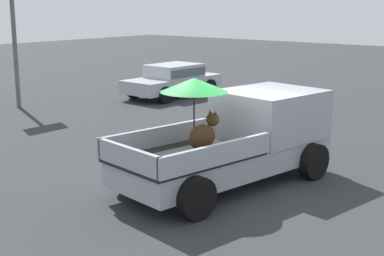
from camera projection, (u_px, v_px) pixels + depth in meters
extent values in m
plane|color=#2D3033|center=(225.00, 185.00, 11.85)|extent=(80.00, 80.00, 0.00)
cylinder|color=black|center=(247.00, 145.00, 13.62)|extent=(0.83, 0.40, 0.80)
cylinder|color=black|center=(313.00, 161.00, 12.20)|extent=(0.83, 0.40, 0.80)
cylinder|color=black|center=(131.00, 173.00, 11.33)|extent=(0.83, 0.40, 0.80)
cylinder|color=black|center=(196.00, 198.00, 9.91)|extent=(0.83, 0.40, 0.80)
cube|color=#9EA3AD|center=(226.00, 159.00, 11.73)|extent=(5.21, 2.54, 0.50)
cube|color=#9EA3AD|center=(270.00, 114.00, 12.46)|extent=(2.36, 2.16, 1.08)
cube|color=#4C606B|center=(298.00, 100.00, 13.07)|extent=(0.32, 1.71, 0.64)
cube|color=black|center=(185.00, 157.00, 10.91)|extent=(3.05, 2.24, 0.06)
cube|color=#9EA3AD|center=(156.00, 137.00, 11.53)|extent=(2.78, 0.52, 0.40)
cube|color=#9EA3AD|center=(218.00, 155.00, 10.20)|extent=(2.78, 0.52, 0.40)
cube|color=#9EA3AD|center=(128.00, 158.00, 9.98)|extent=(0.38, 1.83, 0.40)
ellipsoid|color=#472D19|center=(202.00, 137.00, 11.27)|extent=(0.72, 0.42, 0.52)
sphere|color=#472D19|center=(213.00, 120.00, 11.40)|extent=(0.32, 0.32, 0.28)
cone|color=#472D19|center=(210.00, 112.00, 11.42)|extent=(0.10, 0.10, 0.12)
cone|color=#472D19|center=(215.00, 113.00, 11.31)|extent=(0.10, 0.10, 0.12)
cylinder|color=black|center=(194.00, 120.00, 11.17)|extent=(0.03, 0.03, 1.23)
cone|color=#19722D|center=(194.00, 85.00, 11.01)|extent=(1.56, 1.56, 0.28)
cylinder|color=black|center=(165.00, 95.00, 21.33)|extent=(0.67, 0.24, 0.66)
cylinder|color=black|center=(134.00, 90.00, 22.46)|extent=(0.67, 0.24, 0.66)
cylinder|color=black|center=(210.00, 87.00, 23.31)|extent=(0.67, 0.24, 0.66)
cylinder|color=black|center=(179.00, 83.00, 24.44)|extent=(0.67, 0.24, 0.66)
cube|color=#ADB2B7|center=(172.00, 83.00, 22.84)|extent=(4.35, 1.90, 0.52)
cube|color=#ADB2B7|center=(174.00, 71.00, 22.80)|extent=(2.15, 1.67, 0.56)
cube|color=#4C606B|center=(174.00, 71.00, 22.80)|extent=(2.09, 1.74, 0.32)
cylinder|color=#59595B|center=(15.00, 53.00, 20.16)|extent=(0.16, 0.16, 4.02)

